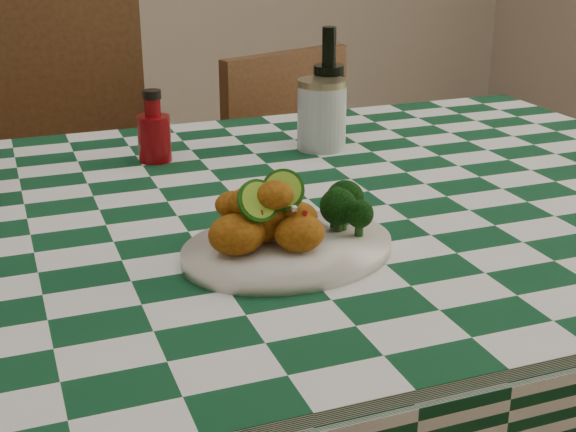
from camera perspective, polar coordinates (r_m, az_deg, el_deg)
name	(u,v)px	position (r m, az deg, el deg)	size (l,w,h in m)	color
dining_table	(249,427)	(1.39, -2.78, -14.79)	(1.66, 1.06, 0.79)	#0E3D21
plate	(288,250)	(1.03, 0.00, -2.40)	(0.28, 0.22, 0.02)	silver
fried_chicken_pile	(272,214)	(1.00, -1.15, 0.16)	(0.13, 0.10, 0.09)	#A5610F
broccoli_side	(343,211)	(1.05, 3.95, 0.38)	(0.08, 0.08, 0.06)	black
ketchup_bottle	(154,126)	(1.42, -9.53, 6.33)	(0.06, 0.06, 0.13)	#6F0509
mason_jar	(322,115)	(1.48, 2.41, 7.22)	(0.09, 0.09, 0.13)	#B2BCBA
beer_bottle	(328,86)	(1.52, 2.89, 9.25)	(0.06, 0.06, 0.22)	black
wooden_chair_left	(59,229)	(1.92, -15.96, -0.91)	(0.47, 0.49, 1.03)	#472814
wooden_chair_right	(331,229)	(2.06, 3.05, -0.94)	(0.39, 0.41, 0.86)	#472814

